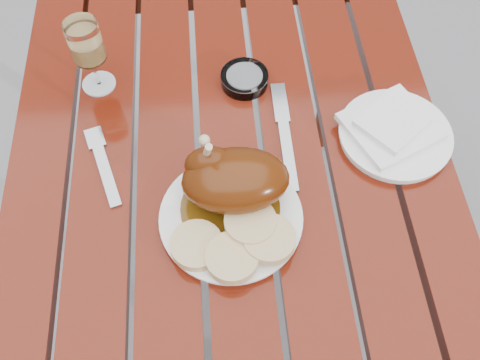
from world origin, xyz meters
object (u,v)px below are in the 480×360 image
object	(u,v)px
dinner_plate	(231,218)
side_plate	(395,135)
ashtray	(244,79)
wine_glass	(90,56)
table	(233,243)

from	to	relation	value
dinner_plate	side_plate	world-z (taller)	side_plate
dinner_plate	side_plate	bearing A→B (deg)	25.06
dinner_plate	ashtray	size ratio (longest dim) A/B	2.56
side_plate	ashtray	distance (m)	0.31
side_plate	ashtray	xyz separation A→B (m)	(-0.27, 0.16, 0.00)
dinner_plate	wine_glass	xyz separation A→B (m)	(-0.24, 0.32, 0.07)
side_plate	dinner_plate	bearing A→B (deg)	-154.94
wine_glass	table	bearing A→B (deg)	-37.76
dinner_plate	wine_glass	world-z (taller)	wine_glass
dinner_plate	ashtray	xyz separation A→B (m)	(0.05, 0.30, 0.00)
table	dinner_plate	xyz separation A→B (m)	(-0.01, -0.13, 0.38)
wine_glass	ashtray	bearing A→B (deg)	-3.87
ashtray	table	bearing A→B (deg)	-103.41
dinner_plate	table	bearing A→B (deg)	86.58
ashtray	side_plate	bearing A→B (deg)	-30.69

